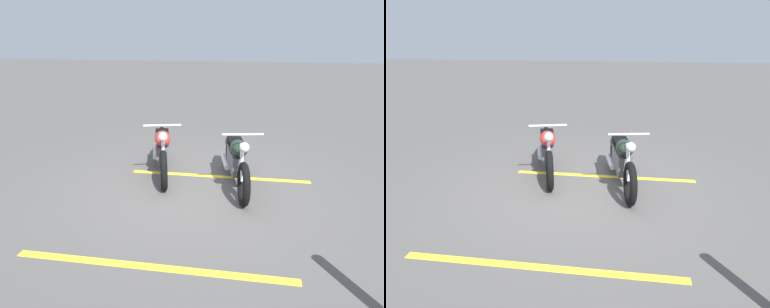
{
  "view_description": "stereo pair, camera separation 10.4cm",
  "coord_description": "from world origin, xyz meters",
  "views": [
    {
      "loc": [
        5.43,
        0.94,
        2.43
      ],
      "look_at": [
        0.16,
        0.0,
        0.65
      ],
      "focal_mm": 33.51,
      "sensor_mm": 36.0,
      "label": 1
    },
    {
      "loc": [
        5.45,
        0.83,
        2.43
      ],
      "look_at": [
        0.16,
        0.0,
        0.65
      ],
      "focal_mm": 33.51,
      "sensor_mm": 36.0,
      "label": 2
    }
  ],
  "objects": [
    {
      "name": "parking_stripe_mid",
      "position": [
        2.21,
        -0.09,
        0.0
      ],
      "size": [
        0.15,
        3.2,
        0.01
      ],
      "primitive_type": "cube",
      "rotation": [
        0.0,
        0.0,
        1.58
      ],
      "color": "yellow",
      "rests_on": "ground"
    },
    {
      "name": "ground_plane",
      "position": [
        0.0,
        0.0,
        0.0
      ],
      "size": [
        60.0,
        60.0,
        0.0
      ],
      "primitive_type": "plane",
      "color": "#514F4C"
    },
    {
      "name": "motorcycle_dark_foreground",
      "position": [
        -0.33,
        0.66,
        0.46
      ],
      "size": [
        2.21,
        0.75,
        1.04
      ],
      "rotation": [
        0.0,
        0.0,
        0.2
      ],
      "color": "black",
      "rests_on": "ground"
    },
    {
      "name": "parking_stripe_near",
      "position": [
        -0.57,
        0.36,
        0.0
      ],
      "size": [
        0.15,
        3.2,
        0.01
      ],
      "primitive_type": "cube",
      "rotation": [
        0.0,
        0.0,
        1.58
      ],
      "color": "yellow",
      "rests_on": "ground"
    },
    {
      "name": "motorcycle_bright_foreground",
      "position": [
        -0.65,
        -0.7,
        0.46
      ],
      "size": [
        2.18,
        0.83,
        1.04
      ],
      "rotation": [
        0.0,
        0.0,
        0.27
      ],
      "color": "black",
      "rests_on": "ground"
    }
  ]
}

